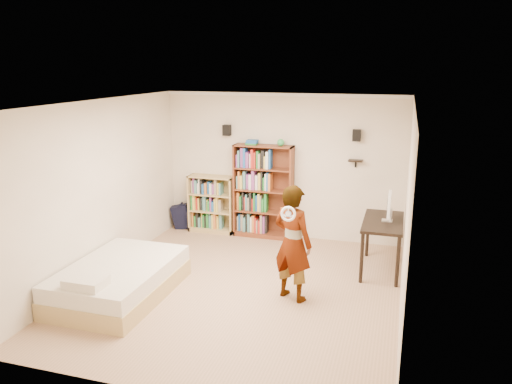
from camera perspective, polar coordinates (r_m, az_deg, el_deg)
ground at (r=7.45m, az=-1.80°, el=-11.05°), size 4.50×5.00×0.01m
room_shell at (r=6.88m, az=-1.92°, el=2.31°), size 4.52×5.02×2.71m
crown_molding at (r=6.75m, az=-1.98°, el=9.87°), size 4.50×5.00×0.06m
speaker_left at (r=9.42m, az=-3.35°, el=7.06°), size 0.14×0.12×0.20m
speaker_right at (r=8.89m, az=11.44°, el=6.36°), size 0.14×0.12×0.20m
wall_shelf at (r=8.98m, az=11.30°, el=3.53°), size 0.25×0.16×0.02m
tall_bookshelf at (r=9.35m, az=0.84°, el=0.04°), size 1.11×0.32×1.76m
low_bookshelf at (r=9.76m, az=-5.07°, el=-1.36°), size 0.89×0.33×1.12m
computer_desk at (r=8.18m, az=14.17°, el=-5.96°), size 0.61×1.22×0.83m
imac at (r=7.99m, az=14.84°, el=-1.68°), size 0.16×0.46×0.45m
daybed at (r=7.41m, az=-15.35°, el=-9.24°), size 1.30×2.00×0.59m
person at (r=6.90m, az=4.22°, el=-5.83°), size 0.71×0.60×1.64m
wii_wheel at (r=6.45m, az=3.70°, el=-2.51°), size 0.20×0.08×0.21m
navy_bag at (r=10.09m, az=-8.50°, el=-2.74°), size 0.42×0.32×0.50m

